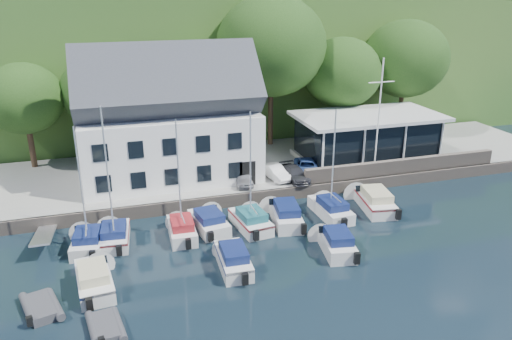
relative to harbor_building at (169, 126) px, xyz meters
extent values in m
plane|color=black|center=(7.00, -16.50, -5.35)|extent=(180.00, 180.00, 0.00)
cube|color=gray|center=(7.00, 1.00, -4.85)|extent=(60.00, 13.00, 1.00)
cube|color=#6D6157|center=(7.00, -5.50, -4.85)|extent=(60.00, 0.30, 1.00)
cube|color=#2E5B22|center=(7.00, 45.50, 2.65)|extent=(160.00, 75.00, 16.00)
cube|color=#6D6157|center=(19.00, -5.10, -3.75)|extent=(18.00, 0.50, 1.20)
imported|color=#A8A8AC|center=(5.22, -3.61, -3.77)|extent=(1.79, 3.55, 1.16)
imported|color=silver|center=(8.11, -3.28, -3.78)|extent=(1.86, 3.63, 1.14)
imported|color=#303035|center=(9.56, -4.00, -3.80)|extent=(1.79, 3.86, 1.09)
imported|color=#33529C|center=(11.03, -3.01, -3.72)|extent=(2.50, 3.97, 1.27)
camera|label=1|loc=(-4.79, -39.77, 10.67)|focal=35.00mm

